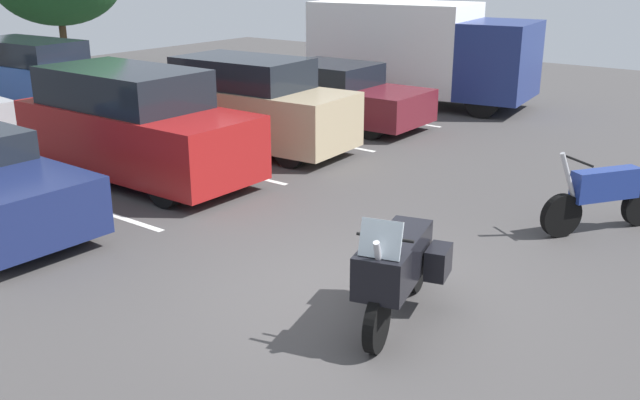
# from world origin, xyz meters

# --- Properties ---
(ground) EXTENTS (44.00, 44.00, 0.10)m
(ground) POSITION_xyz_m (0.00, 0.00, -0.05)
(ground) COLOR #423F3F
(motorcycle_touring) EXTENTS (2.19, 1.12, 1.45)m
(motorcycle_touring) POSITION_xyz_m (-0.17, -0.75, 0.69)
(motorcycle_touring) COLOR black
(motorcycle_touring) RESTS_ON ground
(motorcycle_second) EXTENTS (1.85, 1.29, 1.32)m
(motorcycle_second) POSITION_xyz_m (4.21, -1.72, 0.57)
(motorcycle_second) COLOR black
(motorcycle_second) RESTS_ON ground
(car_red) EXTENTS (1.95, 4.90, 2.05)m
(car_red) POSITION_xyz_m (1.78, 6.17, 1.01)
(car_red) COLOR maroon
(car_red) RESTS_ON ground
(car_tan) EXTENTS (2.08, 4.48, 1.97)m
(car_tan) POSITION_xyz_m (4.73, 5.89, 0.97)
(car_tan) COLOR tan
(car_tan) RESTS_ON ground
(car_maroon) EXTENTS (2.01, 4.75, 1.51)m
(car_maroon) POSITION_xyz_m (7.82, 5.96, 0.73)
(car_maroon) COLOR maroon
(car_maroon) RESTS_ON ground
(car_far_blue) EXTENTS (2.13, 4.94, 1.91)m
(car_far_blue) POSITION_xyz_m (4.21, 13.22, 0.95)
(car_far_blue) COLOR #2D519E
(car_far_blue) RESTS_ON ground
(box_truck) EXTENTS (3.24, 6.44, 2.80)m
(box_truck) POSITION_xyz_m (11.50, 5.69, 1.50)
(box_truck) COLOR navy
(box_truck) RESTS_ON ground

